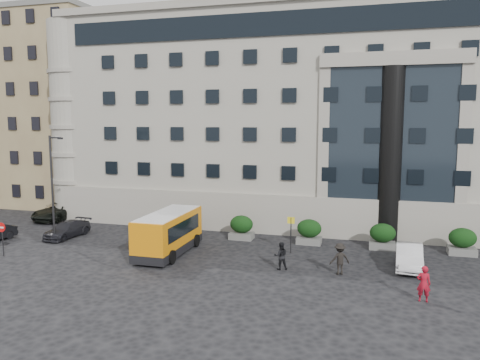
# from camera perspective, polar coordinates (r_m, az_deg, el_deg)

# --- Properties ---
(ground) EXTENTS (120.00, 120.00, 0.00)m
(ground) POSITION_cam_1_polar(r_m,az_deg,el_deg) (29.62, -6.22, -10.62)
(ground) COLOR black
(ground) RESTS_ON ground
(civic_building) EXTENTS (44.00, 24.00, 18.00)m
(civic_building) POSITION_cam_1_polar(r_m,az_deg,el_deg) (48.34, 10.31, 7.05)
(civic_building) COLOR gray
(civic_building) RESTS_ON ground
(entrance_column) EXTENTS (1.80, 1.80, 13.00)m
(entrance_column) POSITION_cam_1_polar(r_m,az_deg,el_deg) (36.53, 17.86, 2.86)
(entrance_column) COLOR black
(entrance_column) RESTS_ON ground
(apartment_near) EXTENTS (14.00, 14.00, 20.00)m
(apartment_near) POSITION_cam_1_polar(r_m,az_deg,el_deg) (57.69, -21.37, 7.68)
(apartment_near) COLOR olive
(apartment_near) RESTS_ON ground
(apartment_far) EXTENTS (13.00, 13.00, 22.00)m
(apartment_far) POSITION_cam_1_polar(r_m,az_deg,el_deg) (74.38, -14.83, 8.49)
(apartment_far) COLOR #7D6449
(apartment_far) RESTS_ON ground
(hedge_a) EXTENTS (1.80, 1.26, 1.84)m
(hedge_a) POSITION_cam_1_polar(r_m,az_deg,el_deg) (37.83, -7.46, -5.24)
(hedge_a) COLOR #5C5C5A
(hedge_a) RESTS_ON ground
(hedge_b) EXTENTS (1.80, 1.26, 1.84)m
(hedge_b) POSITION_cam_1_polar(r_m,az_deg,el_deg) (36.14, 0.18, -5.77)
(hedge_b) COLOR #5C5C5A
(hedge_b) RESTS_ON ground
(hedge_c) EXTENTS (1.80, 1.26, 1.84)m
(hedge_c) POSITION_cam_1_polar(r_m,az_deg,el_deg) (35.14, 8.43, -6.23)
(hedge_c) COLOR #5C5C5A
(hedge_c) RESTS_ON ground
(hedge_d) EXTENTS (1.80, 1.26, 1.84)m
(hedge_d) POSITION_cam_1_polar(r_m,az_deg,el_deg) (34.89, 16.98, -6.57)
(hedge_d) COLOR #5C5C5A
(hedge_d) RESTS_ON ground
(hedge_e) EXTENTS (1.80, 1.26, 1.84)m
(hedge_e) POSITION_cam_1_polar(r_m,az_deg,el_deg) (35.42, 25.48, -6.76)
(hedge_e) COLOR #5C5C5A
(hedge_e) RESTS_ON ground
(street_lamp) EXTENTS (1.16, 0.18, 8.00)m
(street_lamp) POSITION_cam_1_polar(r_m,az_deg,el_deg) (37.15, -21.87, -0.55)
(street_lamp) COLOR #262628
(street_lamp) RESTS_ON ground
(bus_stop_sign) EXTENTS (0.50, 0.08, 2.52)m
(bus_stop_sign) POSITION_cam_1_polar(r_m,az_deg,el_deg) (32.38, 6.23, -5.90)
(bus_stop_sign) COLOR #262628
(bus_stop_sign) RESTS_ON ground
(no_entry_sign) EXTENTS (0.64, 0.16, 2.32)m
(no_entry_sign) POSITION_cam_1_polar(r_m,az_deg,el_deg) (35.25, -27.05, -5.71)
(no_entry_sign) COLOR #262628
(no_entry_sign) RESTS_ON ground
(minibus) EXTENTS (2.59, 6.78, 2.83)m
(minibus) POSITION_cam_1_polar(r_m,az_deg,el_deg) (32.50, -8.70, -6.20)
(minibus) COLOR orange
(minibus) RESTS_ON ground
(red_truck) EXTENTS (3.41, 5.68, 2.86)m
(red_truck) POSITION_cam_1_polar(r_m,az_deg,el_deg) (48.92, -13.15, -1.89)
(red_truck) COLOR maroon
(red_truck) RESTS_ON ground
(parked_car_c) EXTENTS (2.09, 4.38, 1.23)m
(parked_car_c) POSITION_cam_1_polar(r_m,az_deg,el_deg) (39.19, -20.34, -5.67)
(parked_car_c) COLOR black
(parked_car_c) RESTS_ON ground
(parked_car_d) EXTENTS (2.86, 5.71, 1.55)m
(parked_car_d) POSITION_cam_1_polar(r_m,az_deg,el_deg) (46.45, -21.16, -3.54)
(parked_car_d) COLOR black
(parked_car_d) RESTS_ON ground
(white_taxi) EXTENTS (1.76, 4.52, 1.47)m
(white_taxi) POSITION_cam_1_polar(r_m,az_deg,el_deg) (31.09, 19.92, -8.75)
(white_taxi) COLOR silver
(white_taxi) RESTS_ON ground
(pedestrian_a) EXTENTS (0.68, 0.45, 1.86)m
(pedestrian_a) POSITION_cam_1_polar(r_m,az_deg,el_deg) (25.77, 21.48, -11.68)
(pedestrian_a) COLOR maroon
(pedestrian_a) RESTS_ON ground
(pedestrian_b) EXTENTS (0.99, 0.88, 1.71)m
(pedestrian_b) POSITION_cam_1_polar(r_m,az_deg,el_deg) (29.07, 5.00, -9.20)
(pedestrian_b) COLOR black
(pedestrian_b) RESTS_ON ground
(pedestrian_c) EXTENTS (1.40, 1.15, 1.89)m
(pedestrian_c) POSITION_cam_1_polar(r_m,az_deg,el_deg) (28.66, 12.07, -9.38)
(pedestrian_c) COLOR black
(pedestrian_c) RESTS_ON ground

